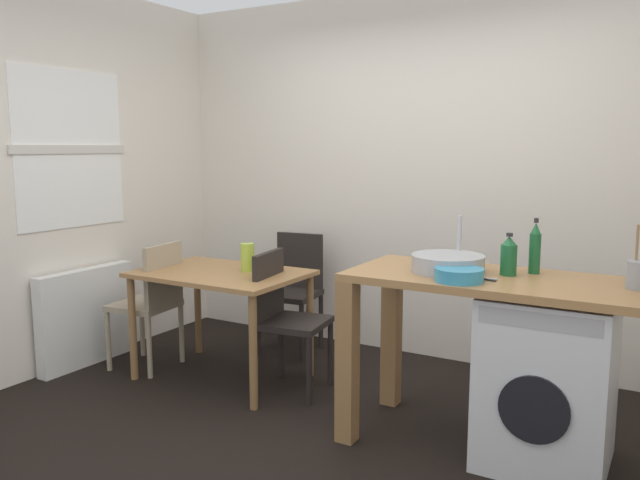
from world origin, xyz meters
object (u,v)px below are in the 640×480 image
at_px(mixing_bowl, 459,274).
at_px(utensil_crock, 639,274).
at_px(chair_spare_by_wall, 294,285).
at_px(chair_person_seat, 152,298).
at_px(bottle_tall_green, 509,256).
at_px(vase, 248,257).
at_px(chair_opposite, 284,313).
at_px(bottle_squat_brown, 535,249).
at_px(washing_machine, 547,380).
at_px(dining_table, 221,286).

height_order(mixing_bowl, utensil_crock, utensil_crock).
height_order(chair_spare_by_wall, mixing_bowl, mixing_bowl).
relative_size(chair_person_seat, bottle_tall_green, 4.15).
bearing_deg(bottle_tall_green, chair_spare_by_wall, 155.52).
bearing_deg(bottle_tall_green, vase, 175.01).
bearing_deg(chair_opposite, mixing_bowl, 65.89).
xyz_separation_m(chair_spare_by_wall, bottle_tall_green, (1.82, -0.83, 0.51)).
distance_m(utensil_crock, vase, 2.37).
distance_m(chair_person_seat, chair_spare_by_wall, 1.08).
bearing_deg(vase, utensil_crock, -4.25).
bearing_deg(mixing_bowl, bottle_squat_brown, 54.59).
xyz_separation_m(chair_spare_by_wall, mixing_bowl, (1.65, -1.10, 0.45)).
relative_size(utensil_crock, vase, 1.59).
bearing_deg(chair_spare_by_wall, vase, 88.28).
relative_size(washing_machine, utensil_crock, 2.87).
height_order(chair_spare_by_wall, bottle_tall_green, bottle_tall_green).
relative_size(chair_person_seat, vase, 4.76).
xyz_separation_m(bottle_squat_brown, mixing_bowl, (-0.27, -0.39, -0.09)).
distance_m(dining_table, chair_opposite, 0.50).
height_order(dining_table, mixing_bowl, mixing_bowl).
bearing_deg(utensil_crock, chair_opposite, 176.77).
bearing_deg(bottle_squat_brown, vase, 178.81).
xyz_separation_m(mixing_bowl, vase, (-1.59, 0.42, -0.12)).
bearing_deg(dining_table, chair_person_seat, -170.37).
relative_size(dining_table, washing_machine, 1.28).
bearing_deg(chair_spare_by_wall, bottle_squat_brown, 152.96).
distance_m(chair_person_seat, bottle_squat_brown, 2.62).
height_order(bottle_tall_green, mixing_bowl, bottle_tall_green).
bearing_deg(chair_person_seat, chair_opposite, -88.34).
xyz_separation_m(mixing_bowl, utensil_crock, (0.77, 0.25, 0.03)).
distance_m(dining_table, bottle_squat_brown, 2.05).
bearing_deg(bottle_tall_green, washing_machine, -17.77).
height_order(bottle_tall_green, bottle_squat_brown, bottle_squat_brown).
distance_m(chair_spare_by_wall, vase, 0.75).
relative_size(washing_machine, bottle_tall_green, 3.96).
distance_m(dining_table, mixing_bowl, 1.80).
distance_m(chair_opposite, washing_machine, 1.67).
bearing_deg(bottle_squat_brown, washing_machine, -56.26).
distance_m(bottle_tall_green, bottle_squat_brown, 0.16).
height_order(washing_machine, bottle_squat_brown, bottle_squat_brown).
xyz_separation_m(dining_table, bottle_squat_brown, (2.01, 0.06, 0.41)).
height_order(bottle_squat_brown, vase, bottle_squat_brown).
bearing_deg(mixing_bowl, washing_machine, 26.27).
bearing_deg(bottle_tall_green, mixing_bowl, -122.07).
bearing_deg(chair_person_seat, washing_machine, -96.45).
bearing_deg(chair_person_seat, mixing_bowl, -101.52).
distance_m(chair_person_seat, utensil_crock, 3.09).
relative_size(chair_spare_by_wall, washing_machine, 1.05).
bearing_deg(utensil_crock, bottle_tall_green, 177.94).
height_order(chair_person_seat, utensil_crock, utensil_crock).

